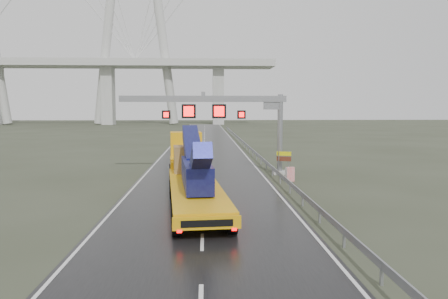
{
  "coord_description": "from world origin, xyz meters",
  "views": [
    {
      "loc": [
        0.15,
        -21.03,
        5.98
      ],
      "look_at": [
        1.42,
        8.18,
        3.2
      ],
      "focal_mm": 35.0,
      "sensor_mm": 36.0,
      "label": 1
    }
  ],
  "objects_px": {
    "heavy_haul_truck": "(191,167)",
    "striped_barrier": "(290,174)",
    "exit_sign_pair": "(284,159)",
    "sign_gantry": "(227,112)"
  },
  "relations": [
    {
      "from": "sign_gantry",
      "to": "exit_sign_pair",
      "type": "xyz_separation_m",
      "value": [
        5.0,
        -0.99,
        -4.07
      ]
    },
    {
      "from": "sign_gantry",
      "to": "striped_barrier",
      "type": "xyz_separation_m",
      "value": [
        4.95,
        -3.99,
        -5.03
      ]
    },
    {
      "from": "heavy_haul_truck",
      "to": "striped_barrier",
      "type": "height_order",
      "value": "heavy_haul_truck"
    },
    {
      "from": "sign_gantry",
      "to": "striped_barrier",
      "type": "relative_size",
      "value": 12.7
    },
    {
      "from": "exit_sign_pair",
      "to": "striped_barrier",
      "type": "relative_size",
      "value": 1.87
    },
    {
      "from": "sign_gantry",
      "to": "striped_barrier",
      "type": "height_order",
      "value": "sign_gantry"
    },
    {
      "from": "exit_sign_pair",
      "to": "striped_barrier",
      "type": "distance_m",
      "value": 3.15
    },
    {
      "from": "heavy_haul_truck",
      "to": "striped_barrier",
      "type": "distance_m",
      "value": 9.12
    },
    {
      "from": "exit_sign_pair",
      "to": "striped_barrier",
      "type": "height_order",
      "value": "exit_sign_pair"
    },
    {
      "from": "exit_sign_pair",
      "to": "striped_barrier",
      "type": "bearing_deg",
      "value": -71.11
    }
  ]
}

